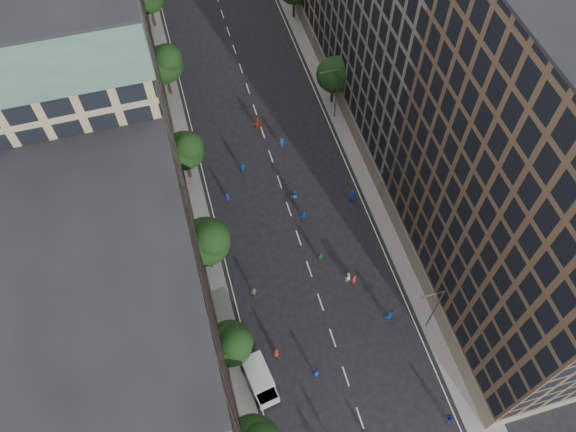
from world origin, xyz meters
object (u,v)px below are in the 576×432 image
at_px(streetlamp_near, 434,308).
at_px(cargo_van, 260,379).
at_px(streetlamp_far, 335,91).
at_px(skater_2, 448,418).

bearing_deg(streetlamp_near, cargo_van, -176.31).
height_order(streetlamp_near, streetlamp_far, same).
bearing_deg(skater_2, streetlamp_far, -116.42).
relative_size(streetlamp_near, skater_2, 5.24).
height_order(cargo_van, skater_2, cargo_van).
relative_size(cargo_van, skater_2, 3.18).
distance_m(streetlamp_near, streetlamp_far, 33.00).
relative_size(streetlamp_near, cargo_van, 1.65).
xyz_separation_m(streetlamp_far, skater_2, (-1.87, -43.15, -4.30)).
bearing_deg(streetlamp_near, skater_2, -100.43).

